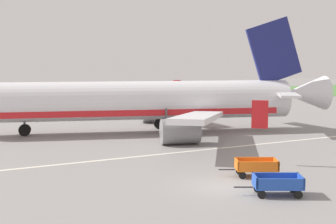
% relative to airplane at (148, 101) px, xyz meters
% --- Properties ---
extents(ground_plane, '(220.00, 220.00, 0.00)m').
position_rel_airplane_xyz_m(ground_plane, '(-4.01, -19.37, -3.05)').
color(ground_plane, gray).
extents(grass_strip, '(220.00, 28.00, 0.06)m').
position_rel_airplane_xyz_m(grass_strip, '(-4.01, 37.95, -3.02)').
color(grass_strip, '#518442').
rests_on(grass_strip, ground).
extents(apron_stripe, '(120.00, 0.36, 0.01)m').
position_rel_airplane_xyz_m(apron_stripe, '(-4.01, -9.90, -3.05)').
color(apron_stripe, silver).
rests_on(apron_stripe, ground).
extents(airplane, '(36.93, 29.98, 11.34)m').
position_rel_airplane_xyz_m(airplane, '(0.00, 0.00, 0.00)').
color(airplane, silver).
rests_on(airplane, ground).
extents(baggage_cart_nearest, '(3.50, 2.39, 1.07)m').
position_rel_airplane_xyz_m(baggage_cart_nearest, '(-2.41, -22.12, -2.45)').
color(baggage_cart_nearest, '#234CB2').
rests_on(baggage_cart_nearest, ground).
extents(baggage_cart_second_in_row, '(3.52, 2.35, 1.07)m').
position_rel_airplane_xyz_m(baggage_cart_second_in_row, '(-1.00, -18.44, -2.45)').
color(baggage_cart_second_in_row, orange).
rests_on(baggage_cart_second_in_row, ground).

